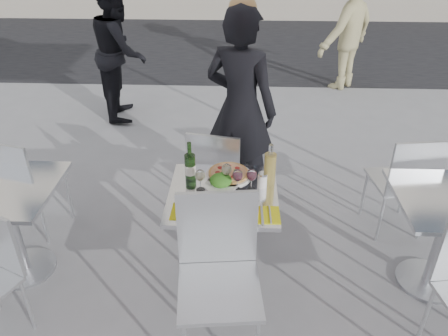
{
  "coord_description": "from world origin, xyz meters",
  "views": [
    {
      "loc": [
        0.11,
        -2.39,
        2.38
      ],
      "look_at": [
        0.0,
        0.15,
        0.85
      ],
      "focal_mm": 35.0,
      "sensor_mm": 36.0,
      "label": 1
    }
  ],
  "objects_px": {
    "side_chair_lfar": "(23,179)",
    "wineglass_red_a": "(238,176)",
    "napkin_right": "(265,215)",
    "pizza_far": "(229,174)",
    "salad_plate": "(221,181)",
    "wineglass_white_a": "(200,176)",
    "wineglass_red_b": "(252,176)",
    "main_table": "(223,218)",
    "wine_bottle": "(190,166)",
    "side_chair_rfar": "(406,178)",
    "pedestrian_b": "(347,27)",
    "chair_near": "(218,265)",
    "napkin_left": "(186,211)",
    "side_table_right": "(445,224)",
    "pizza_near": "(233,209)",
    "wineglass_white_b": "(227,170)",
    "chair_far": "(216,171)",
    "sugar_shaker": "(262,180)",
    "woman_diner": "(241,109)",
    "carafe": "(270,168)",
    "pedestrian_a": "(120,51)",
    "side_table_left": "(9,212)"
  },
  "relations": [
    {
      "from": "main_table",
      "to": "wineglass_red_b",
      "type": "height_order",
      "value": "wineglass_red_b"
    },
    {
      "from": "side_table_left",
      "to": "pedestrian_b",
      "type": "bearing_deg",
      "value": 52.8
    },
    {
      "from": "chair_near",
      "to": "pizza_near",
      "type": "relative_size",
      "value": 3.26
    },
    {
      "from": "wineglass_red_b",
      "to": "napkin_right",
      "type": "distance_m",
      "value": 0.31
    },
    {
      "from": "wine_bottle",
      "to": "wineglass_red_b",
      "type": "height_order",
      "value": "wine_bottle"
    },
    {
      "from": "wineglass_red_b",
      "to": "wine_bottle",
      "type": "bearing_deg",
      "value": 167.14
    },
    {
      "from": "side_table_right",
      "to": "pedestrian_b",
      "type": "xyz_separation_m",
      "value": [
        0.09,
        4.07,
        0.35
      ]
    },
    {
      "from": "side_table_left",
      "to": "napkin_left",
      "type": "xyz_separation_m",
      "value": [
        1.28,
        -0.22,
        0.21
      ]
    },
    {
      "from": "wineglass_red_a",
      "to": "napkin_left",
      "type": "height_order",
      "value": "wineglass_red_a"
    },
    {
      "from": "pedestrian_a",
      "to": "wineglass_white_b",
      "type": "distance_m",
      "value": 3.14
    },
    {
      "from": "side_table_right",
      "to": "chair_near",
      "type": "distance_m",
      "value": 1.59
    },
    {
      "from": "side_table_left",
      "to": "wine_bottle",
      "type": "relative_size",
      "value": 2.54
    },
    {
      "from": "main_table",
      "to": "chair_near",
      "type": "relative_size",
      "value": 0.73
    },
    {
      "from": "side_chair_rfar",
      "to": "pedestrian_b",
      "type": "height_order",
      "value": "pedestrian_b"
    },
    {
      "from": "carafe",
      "to": "pedestrian_a",
      "type": "bearing_deg",
      "value": 121.76
    },
    {
      "from": "carafe",
      "to": "napkin_left",
      "type": "bearing_deg",
      "value": -146.02
    },
    {
      "from": "wineglass_white_a",
      "to": "pizza_near",
      "type": "bearing_deg",
      "value": -44.58
    },
    {
      "from": "pizza_near",
      "to": "chair_near",
      "type": "bearing_deg",
      "value": -103.02
    },
    {
      "from": "chair_far",
      "to": "pedestrian_b",
      "type": "bearing_deg",
      "value": -105.45
    },
    {
      "from": "pedestrian_b",
      "to": "wineglass_red_a",
      "type": "xyz_separation_m",
      "value": [
        -1.5,
        -4.04,
        -0.03
      ]
    },
    {
      "from": "pizza_far",
      "to": "wineglass_red_a",
      "type": "xyz_separation_m",
      "value": [
        0.06,
        -0.18,
        0.09
      ]
    },
    {
      "from": "main_table",
      "to": "pedestrian_a",
      "type": "bearing_deg",
      "value": 115.76
    },
    {
      "from": "pedestrian_b",
      "to": "wine_bottle",
      "type": "height_order",
      "value": "pedestrian_b"
    },
    {
      "from": "wineglass_red_a",
      "to": "napkin_right",
      "type": "height_order",
      "value": "wineglass_red_a"
    },
    {
      "from": "main_table",
      "to": "woman_diner",
      "type": "distance_m",
      "value": 1.13
    },
    {
      "from": "side_table_right",
      "to": "carafe",
      "type": "distance_m",
      "value": 1.24
    },
    {
      "from": "chair_far",
      "to": "pedestrian_a",
      "type": "bearing_deg",
      "value": -49.82
    },
    {
      "from": "woman_diner",
      "to": "pedestrian_b",
      "type": "relative_size",
      "value": 1.0
    },
    {
      "from": "side_table_left",
      "to": "wine_bottle",
      "type": "height_order",
      "value": "wine_bottle"
    },
    {
      "from": "napkin_left",
      "to": "pizza_near",
      "type": "bearing_deg",
      "value": 5.78
    },
    {
      "from": "woman_diner",
      "to": "side_chair_lfar",
      "type": "bearing_deg",
      "value": 45.49
    },
    {
      "from": "pedestrian_b",
      "to": "pizza_far",
      "type": "xyz_separation_m",
      "value": [
        -1.56,
        -3.86,
        -0.12
      ]
    },
    {
      "from": "wine_bottle",
      "to": "sugar_shaker",
      "type": "distance_m",
      "value": 0.5
    },
    {
      "from": "pizza_near",
      "to": "carafe",
      "type": "relative_size",
      "value": 1.09
    },
    {
      "from": "side_chair_rfar",
      "to": "wineglass_white_a",
      "type": "bearing_deg",
      "value": 10.84
    },
    {
      "from": "salad_plate",
      "to": "napkin_left",
      "type": "xyz_separation_m",
      "value": [
        -0.2,
        -0.3,
        -0.03
      ]
    },
    {
      "from": "side_chair_rfar",
      "to": "pizza_far",
      "type": "bearing_deg",
      "value": 5.98
    },
    {
      "from": "main_table",
      "to": "wine_bottle",
      "type": "height_order",
      "value": "wine_bottle"
    },
    {
      "from": "pizza_far",
      "to": "wineglass_white_a",
      "type": "relative_size",
      "value": 2.05
    },
    {
      "from": "main_table",
      "to": "wineglass_white_b",
      "type": "distance_m",
      "value": 0.34
    },
    {
      "from": "side_chair_rfar",
      "to": "pizza_near",
      "type": "height_order",
      "value": "side_chair_rfar"
    },
    {
      "from": "woman_diner",
      "to": "sugar_shaker",
      "type": "height_order",
      "value": "woman_diner"
    },
    {
      "from": "wineglass_white_a",
      "to": "wine_bottle",
      "type": "bearing_deg",
      "value": 124.53
    },
    {
      "from": "pizza_far",
      "to": "salad_plate",
      "type": "bearing_deg",
      "value": -109.39
    },
    {
      "from": "side_table_right",
      "to": "wineglass_red_a",
      "type": "relative_size",
      "value": 4.76
    },
    {
      "from": "sugar_shaker",
      "to": "napkin_right",
      "type": "distance_m",
      "value": 0.32
    },
    {
      "from": "wineglass_white_a",
      "to": "wineglass_red_b",
      "type": "height_order",
      "value": "same"
    },
    {
      "from": "chair_near",
      "to": "napkin_left",
      "type": "xyz_separation_m",
      "value": [
        -0.22,
        0.31,
        0.15
      ]
    },
    {
      "from": "napkin_left",
      "to": "salad_plate",
      "type": "bearing_deg",
      "value": 56.7
    },
    {
      "from": "side_chair_lfar",
      "to": "wineglass_red_a",
      "type": "relative_size",
      "value": 5.71
    }
  ]
}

